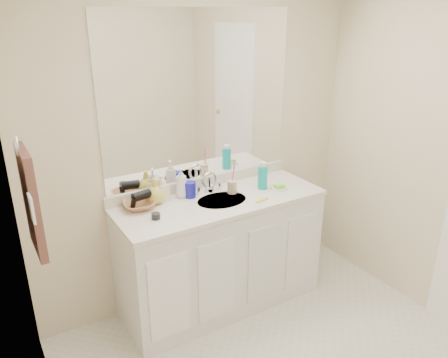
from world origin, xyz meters
name	(u,v)px	position (x,y,z in m)	size (l,w,h in m)	color
wall_back	(201,146)	(0.00, 1.30, 1.20)	(2.60, 0.02, 2.40)	beige
wall_left	(55,295)	(-1.30, 0.00, 1.20)	(0.02, 2.60, 2.40)	beige
vanity_cabinet	(221,254)	(0.00, 1.02, 0.42)	(1.50, 0.55, 0.85)	white
countertop	(220,201)	(0.00, 1.02, 0.86)	(1.52, 0.57, 0.03)	silver
backsplash	(203,182)	(0.00, 1.29, 0.92)	(1.52, 0.03, 0.08)	silver
sink_basin	(222,201)	(0.00, 1.00, 0.87)	(0.37, 0.37, 0.02)	silver
faucet	(209,185)	(0.00, 1.18, 0.94)	(0.02, 0.02, 0.11)	silver
mirror	(201,98)	(0.00, 1.29, 1.56)	(1.48, 0.01, 1.20)	white
blue_mug	(190,190)	(-0.17, 1.17, 0.94)	(0.08, 0.08, 0.11)	#17169D
tan_cup	(232,187)	(0.13, 1.08, 0.93)	(0.07, 0.07, 0.09)	beige
toothbrush	(233,174)	(0.14, 1.08, 1.03)	(0.01, 0.01, 0.18)	#EA3D87
mouthwash_bottle	(263,178)	(0.37, 1.03, 0.97)	(0.07, 0.07, 0.17)	#0EA8A5
soap_dish	(279,189)	(0.47, 0.95, 0.89)	(0.10, 0.08, 0.01)	white
green_soap	(279,186)	(0.47, 0.95, 0.90)	(0.07, 0.05, 0.03)	#7BE136
orange_comb	(262,200)	(0.24, 0.85, 0.88)	(0.12, 0.02, 0.00)	gold
dark_jar	(156,216)	(-0.52, 0.97, 0.90)	(0.06, 0.06, 0.04)	black
soap_bottle_white	(181,183)	(-0.22, 1.20, 0.99)	(0.09, 0.09, 0.22)	white
soap_bottle_cream	(161,188)	(-0.37, 1.21, 0.97)	(0.09, 0.09, 0.19)	beige
soap_bottle_yellow	(156,191)	(-0.42, 1.20, 0.97)	(0.14, 0.14, 0.18)	#D0C551
wicker_basket	(139,205)	(-0.55, 1.18, 0.91)	(0.22, 0.22, 0.05)	#AD6D45
hair_dryer	(141,195)	(-0.53, 1.18, 0.97)	(0.06, 0.06, 0.13)	black
towel_ring	(16,145)	(-1.27, 0.77, 1.55)	(0.11, 0.11, 0.01)	silver
hand_towel	(31,202)	(-1.25, 0.77, 1.25)	(0.04, 0.32, 0.55)	#452925
switch_plate	(32,208)	(-1.27, 0.57, 1.30)	(0.01, 0.09, 0.13)	white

